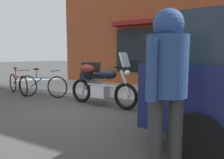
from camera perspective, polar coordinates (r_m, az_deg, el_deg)
ground_plane at (r=5.17m, az=-10.00°, el=-8.46°), size 80.00×80.00×0.00m
touring_motorcycle at (r=5.56m, az=-3.70°, el=-0.86°), size 2.16×0.79×1.42m
parked_bicycle at (r=7.00m, az=-18.82°, el=-1.61°), size 1.72×0.61×0.94m
pedestrian_walking at (r=2.00m, az=14.87°, el=0.21°), size 0.48×0.53×1.76m
sandwich_board_sign at (r=7.45m, az=-5.78°, el=1.00°), size 0.55×0.42×0.98m
second_bicycle_by_cafe at (r=7.91m, az=-24.63°, el=-1.00°), size 1.68×0.68×0.93m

